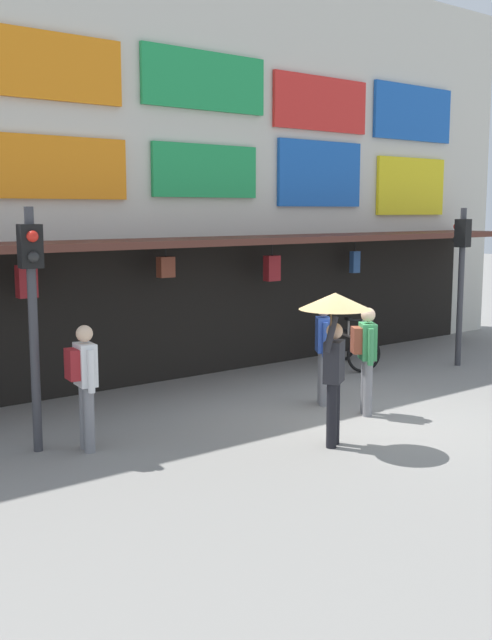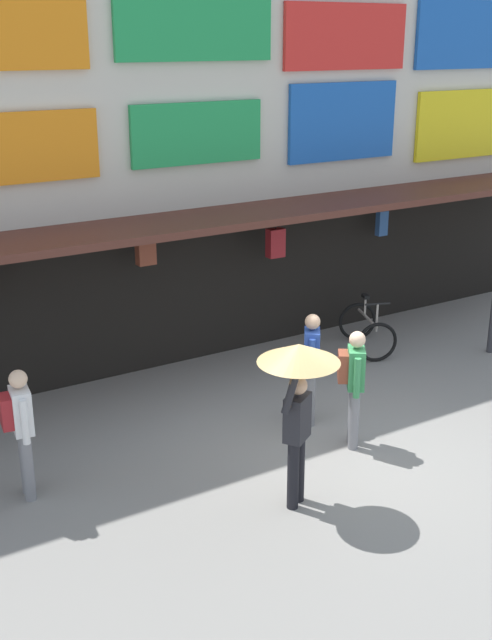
{
  "view_description": "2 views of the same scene",
  "coord_description": "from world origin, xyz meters",
  "px_view_note": "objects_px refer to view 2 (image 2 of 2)",
  "views": [
    {
      "loc": [
        -8.33,
        -7.84,
        3.15
      ],
      "look_at": [
        -1.06,
        1.39,
        1.45
      ],
      "focal_mm": 42.53,
      "sensor_mm": 36.0,
      "label": 1
    },
    {
      "loc": [
        -6.19,
        -7.65,
        5.35
      ],
      "look_at": [
        -0.82,
        1.12,
        1.7
      ],
      "focal_mm": 44.91,
      "sensor_mm": 36.0,
      "label": 2
    }
  ],
  "objects_px": {
    "bicycle_parked": "(367,330)",
    "pedestrian_in_yellow": "(21,424)",
    "pedestrian_in_green": "(353,380)",
    "pedestrian_in_purple": "(311,363)",
    "pedestrian_with_umbrella": "(298,380)"
  },
  "relations": [
    {
      "from": "bicycle_parked",
      "to": "pedestrian_in_green",
      "type": "xyz_separation_m",
      "value": [
        -2.48,
        -2.66,
        0.59
      ]
    },
    {
      "from": "pedestrian_in_purple",
      "to": "pedestrian_in_green",
      "type": "height_order",
      "value": "same"
    },
    {
      "from": "bicycle_parked",
      "to": "pedestrian_in_yellow",
      "type": "xyz_separation_m",
      "value": [
        -6.69,
        -1.61,
        0.59
      ]
    },
    {
      "from": "pedestrian_in_yellow",
      "to": "pedestrian_in_green",
      "type": "xyz_separation_m",
      "value": [
        4.22,
        -1.05,
        0.0
      ]
    },
    {
      "from": "pedestrian_in_purple",
      "to": "pedestrian_with_umbrella",
      "type": "distance_m",
      "value": 2.31
    },
    {
      "from": "pedestrian_in_purple",
      "to": "pedestrian_with_umbrella",
      "type": "bearing_deg",
      "value": -130.31
    },
    {
      "from": "pedestrian_in_green",
      "to": "pedestrian_in_purple",
      "type": "bearing_deg",
      "value": 94.97
    },
    {
      "from": "bicycle_parked",
      "to": "pedestrian_in_green",
      "type": "bearing_deg",
      "value": -132.93
    },
    {
      "from": "pedestrian_with_umbrella",
      "to": "bicycle_parked",
      "type": "bearing_deg",
      "value": 41.19
    },
    {
      "from": "pedestrian_with_umbrella",
      "to": "pedestrian_in_green",
      "type": "height_order",
      "value": "pedestrian_with_umbrella"
    },
    {
      "from": "pedestrian_in_purple",
      "to": "bicycle_parked",
      "type": "bearing_deg",
      "value": 35.21
    },
    {
      "from": "bicycle_parked",
      "to": "pedestrian_in_purple",
      "type": "xyz_separation_m",
      "value": [
        -2.55,
        -1.8,
        0.55
      ]
    },
    {
      "from": "bicycle_parked",
      "to": "pedestrian_in_yellow",
      "type": "height_order",
      "value": "pedestrian_in_yellow"
    },
    {
      "from": "pedestrian_with_umbrella",
      "to": "pedestrian_in_green",
      "type": "distance_m",
      "value": 1.83
    },
    {
      "from": "pedestrian_in_green",
      "to": "pedestrian_with_umbrella",
      "type": "bearing_deg",
      "value": -151.42
    }
  ]
}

